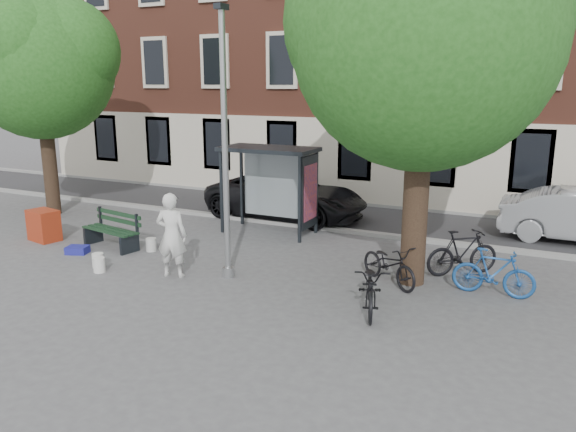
% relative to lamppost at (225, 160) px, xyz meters
% --- Properties ---
extents(ground, '(90.00, 90.00, 0.00)m').
position_rel_lamppost_xyz_m(ground, '(0.00, 0.00, -2.78)').
color(ground, '#4C4C4F').
rests_on(ground, ground).
extents(road, '(40.00, 4.00, 0.01)m').
position_rel_lamppost_xyz_m(road, '(0.00, 7.00, -2.78)').
color(road, '#28282B').
rests_on(road, ground).
extents(curb_near, '(40.00, 0.25, 0.12)m').
position_rel_lamppost_xyz_m(curb_near, '(0.00, 5.00, -2.72)').
color(curb_near, gray).
rests_on(curb_near, ground).
extents(curb_far, '(40.00, 0.25, 0.12)m').
position_rel_lamppost_xyz_m(curb_far, '(0.00, 9.00, -2.72)').
color(curb_far, gray).
rests_on(curb_far, ground).
extents(building_row, '(30.00, 8.00, 14.00)m').
position_rel_lamppost_xyz_m(building_row, '(0.00, 13.00, 4.22)').
color(building_row, brown).
rests_on(building_row, ground).
extents(lamppost, '(0.28, 0.35, 6.11)m').
position_rel_lamppost_xyz_m(lamppost, '(0.00, 0.00, 0.00)').
color(lamppost, '#9EA0A3').
rests_on(lamppost, ground).
extents(tree_right, '(5.76, 5.60, 8.20)m').
position_rel_lamppost_xyz_m(tree_right, '(4.01, 1.38, 2.83)').
color(tree_right, black).
rests_on(tree_right, ground).
extents(tree_left, '(5.18, 4.86, 7.40)m').
position_rel_lamppost_xyz_m(tree_left, '(-8.99, 2.88, 2.43)').
color(tree_left, black).
rests_on(tree_left, ground).
extents(bus_shelter, '(2.85, 1.45, 2.62)m').
position_rel_lamppost_xyz_m(bus_shelter, '(-0.61, 4.11, -0.87)').
color(bus_shelter, '#1E2328').
rests_on(bus_shelter, ground).
extents(painter, '(0.83, 0.64, 2.02)m').
position_rel_lamppost_xyz_m(painter, '(-1.20, -0.52, -1.77)').
color(painter, silver).
rests_on(painter, ground).
extents(bench, '(1.97, 0.95, 0.97)m').
position_rel_lamppost_xyz_m(bench, '(-4.19, 0.71, -2.34)').
color(bench, '#1E2328').
rests_on(bench, ground).
extents(bike_a, '(1.85, 1.58, 0.96)m').
position_rel_lamppost_xyz_m(bike_a, '(3.55, 1.18, -2.30)').
color(bike_a, black).
rests_on(bike_a, ground).
extents(bike_b, '(1.73, 0.49, 1.04)m').
position_rel_lamppost_xyz_m(bike_b, '(5.76, 1.47, -2.27)').
color(bike_b, '#1A4B91').
rests_on(bike_b, ground).
extents(bike_c, '(1.25, 2.04, 1.01)m').
position_rel_lamppost_xyz_m(bike_c, '(3.65, -0.50, -2.28)').
color(bike_c, black).
rests_on(bike_c, ground).
extents(bike_d, '(1.75, 1.58, 1.11)m').
position_rel_lamppost_xyz_m(bike_d, '(4.94, 2.56, -2.23)').
color(bike_d, black).
rests_on(bike_d, ground).
extents(car_dark, '(5.53, 2.68, 1.52)m').
position_rel_lamppost_xyz_m(car_dark, '(-1.38, 6.00, -2.03)').
color(car_dark, black).
rests_on(car_dark, ground).
extents(red_stand, '(1.01, 0.78, 0.90)m').
position_rel_lamppost_xyz_m(red_stand, '(-6.49, 0.39, -2.33)').
color(red_stand, maroon).
rests_on(red_stand, ground).
extents(blue_crate, '(0.65, 0.56, 0.20)m').
position_rel_lamppost_xyz_m(blue_crate, '(-4.65, -0.16, -2.68)').
color(blue_crate, navy).
rests_on(blue_crate, ground).
extents(bucket_a, '(0.34, 0.34, 0.36)m').
position_rel_lamppost_xyz_m(bucket_a, '(-3.00, -1.06, -2.60)').
color(bucket_a, silver).
rests_on(bucket_a, ground).
extents(bucket_b, '(0.32, 0.32, 0.36)m').
position_rel_lamppost_xyz_m(bucket_b, '(-3.00, 0.88, -2.60)').
color(bucket_b, silver).
rests_on(bucket_b, ground).
extents(bucket_c, '(0.29, 0.29, 0.36)m').
position_rel_lamppost_xyz_m(bucket_c, '(-3.29, -0.80, -2.60)').
color(bucket_c, silver).
rests_on(bucket_c, ground).
extents(notice_sign, '(0.34, 0.16, 2.04)m').
position_rel_lamppost_xyz_m(notice_sign, '(3.69, 2.39, -1.28)').
color(notice_sign, '#9EA0A3').
rests_on(notice_sign, ground).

